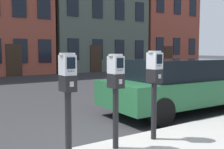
{
  "coord_description": "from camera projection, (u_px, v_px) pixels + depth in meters",
  "views": [
    {
      "loc": [
        -2.67,
        -3.53,
        1.64
      ],
      "look_at": [
        -0.38,
        -0.09,
        1.28
      ],
      "focal_mm": 43.12,
      "sensor_mm": 36.0,
      "label": 1
    }
  ],
  "objects": [
    {
      "name": "parking_meter_near_kerb",
      "position": [
        68.0,
        87.0,
        3.64
      ],
      "size": [
        0.22,
        0.25,
        1.48
      ],
      "rotation": [
        0.0,
        0.0,
        -1.57
      ],
      "color": "black",
      "rests_on": "sidewalk_slab"
    },
    {
      "name": "parking_meter_twin_adjacent",
      "position": [
        116.0,
        84.0,
        4.08
      ],
      "size": [
        0.22,
        0.25,
        1.46
      ],
      "rotation": [
        0.0,
        0.0,
        -1.57
      ],
      "color": "black",
      "rests_on": "sidewalk_slab"
    },
    {
      "name": "parked_car_grey_estate",
      "position": [
        181.0,
        84.0,
        7.24
      ],
      "size": [
        4.47,
        1.95,
        1.42
      ],
      "rotation": [
        0.0,
        0.0,
        -0.02
      ],
      "color": "#236038",
      "rests_on": "ground_plane"
    },
    {
      "name": "parking_meter_end_of_row",
      "position": [
        154.0,
        79.0,
        4.51
      ],
      "size": [
        0.22,
        0.25,
        1.5
      ],
      "rotation": [
        0.0,
        0.0,
        -1.57
      ],
      "color": "black",
      "rests_on": "sidewalk_slab"
    },
    {
      "name": "ground_plane",
      "position": [
        128.0,
        148.0,
        4.54
      ],
      "size": [
        160.0,
        160.0,
        0.0
      ],
      "primitive_type": "plane",
      "color": "#28282B"
    },
    {
      "name": "townhouse_brick_corner",
      "position": [
        157.0,
        11.0,
        27.61
      ],
      "size": [
        6.56,
        5.61,
        11.4
      ],
      "color": "brown",
      "rests_on": "ground_plane"
    }
  ]
}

